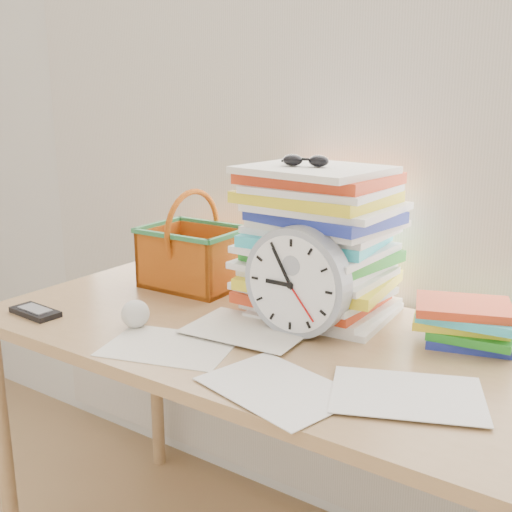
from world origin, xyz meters
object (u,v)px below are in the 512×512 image
Objects in this scene: clock at (297,282)px; book_stack at (467,323)px; desk at (262,359)px; basket at (193,240)px; calculator at (35,312)px; paper_stack at (319,242)px.

clock is 1.10× the size of book_stack.
basket is (-0.36, 0.18, 0.21)m from desk.
clock reaches higher than calculator.
desk is at bearing -105.56° from paper_stack.
basket is at bearing 153.51° from desk.
calculator is (-0.53, -0.24, 0.08)m from desk.
book_stack is at bearing -0.77° from basket.
calculator is (-0.62, -0.26, -0.12)m from clock.
calculator reaches higher than desk.
book_stack is at bearing 26.69° from clock.
clock is 1.85× the size of calculator.
desk is 0.46m from basket.
calculator is (-0.58, -0.42, -0.18)m from paper_stack.
desk is 0.59m from calculator.
calculator is (-0.17, -0.42, -0.13)m from basket.
calculator is at bearing -114.12° from basket.
desk is 3.72× the size of paper_stack.
desk is at bearing -28.24° from basket.
paper_stack is at bearing -1.79° from basket.
desk is at bearing -166.08° from clock.
clock is at bearing 13.92° from desk.
paper_stack is 2.70× the size of calculator.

